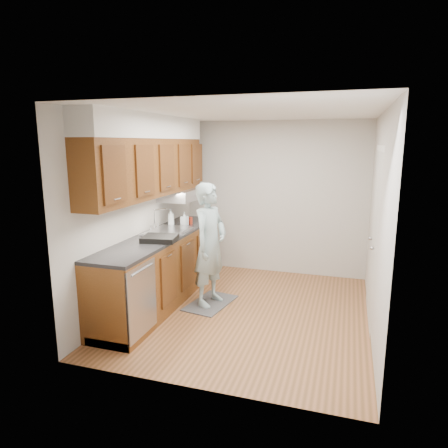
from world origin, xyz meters
The scene contains 14 objects.
floor centered at (0.00, 0.00, 0.00)m, with size 3.50×3.50×0.00m, color #935B37.
ceiling centered at (0.00, 0.00, 2.50)m, with size 3.50×3.50×0.00m, color white.
wall_left centered at (-1.50, 0.00, 1.25)m, with size 0.02×3.50×2.50m, color #B7B3AB.
wall_right centered at (1.50, 0.00, 1.25)m, with size 0.02×3.50×2.50m, color #B7B3AB.
wall_back centered at (0.00, 1.75, 1.25)m, with size 3.00×0.02×2.50m, color #B7B3AB.
counter centered at (-1.20, 0.00, 0.49)m, with size 0.64×2.80×1.30m.
upper_cabinets centered at (-1.33, 0.05, 1.95)m, with size 0.47×2.80×1.21m.
closet_door centered at (1.49, 0.30, 1.02)m, with size 0.02×1.22×2.05m, color silver.
floor_mat centered at (-0.54, 0.09, 0.01)m, with size 0.47×0.80×0.01m, color #565658.
person centered at (-0.54, 0.09, 0.94)m, with size 0.65×0.43×1.85m, color #93AFB4.
soap_bottle_a centered at (-1.32, 0.57, 1.07)m, with size 0.10×0.10×0.25m, color silver.
soap_bottle_b centered at (-1.14, 0.66, 1.04)m, with size 0.09×0.09×0.20m, color silver.
soda_can centered at (-1.08, 0.76, 0.99)m, with size 0.06×0.06×0.11m, color red.
dish_rack centered at (-1.05, -0.33, 0.97)m, with size 0.42×0.35×0.07m, color black.
Camera 1 is at (1.16, -4.72, 2.15)m, focal length 32.00 mm.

